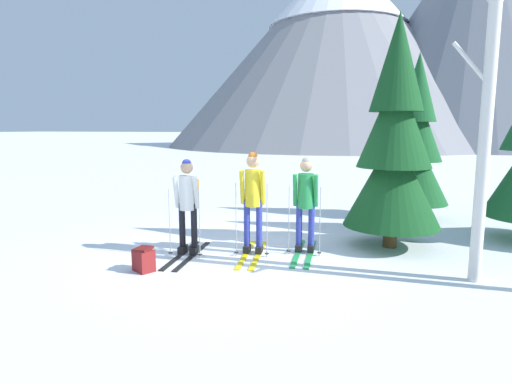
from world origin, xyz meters
The scene contains 9 objects.
ground_plane centered at (0.00, 0.00, 0.00)m, with size 400.00×400.00×0.00m, color white.
skier_in_white centered at (-0.93, -0.31, 0.95)m, with size 0.61×1.77×1.69m.
skier_in_yellow centered at (0.14, 0.08, 1.03)m, with size 0.61×1.76×1.81m.
skier_in_green centered at (1.01, 0.43, 0.96)m, with size 0.61×1.75×1.71m.
pine_tree_near centered at (2.46, 1.26, 1.94)m, with size 1.76×1.76×4.24m.
pine_tree_far centered at (2.94, 4.15, 1.83)m, with size 1.65×1.65×3.99m.
birch_tree_slender centered at (3.65, -0.25, 2.60)m, with size 0.81×0.60×5.07m.
backpack_on_snow_front centered at (-1.19, -1.37, 0.19)m, with size 0.40×0.36×0.38m.
mountain_ridge_distant centered at (1.62, 48.26, 12.50)m, with size 52.57×40.95×26.07m.
Camera 1 is at (2.46, -6.96, 2.22)m, focal length 30.06 mm.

